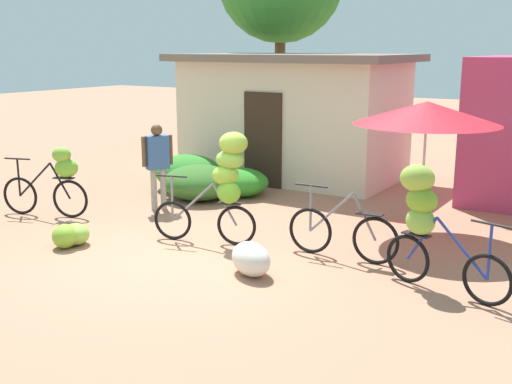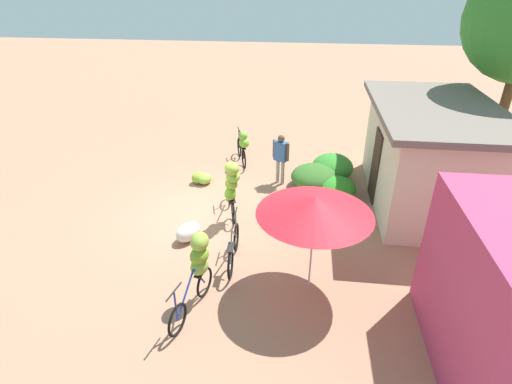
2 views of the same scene
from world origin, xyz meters
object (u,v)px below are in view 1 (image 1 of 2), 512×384
at_px(produce_sack, 251,259).
at_px(person_vendor, 158,158).
at_px(banana_pile_on_ground, 70,235).
at_px(market_umbrella, 427,113).
at_px(bicycle_leftmost, 56,177).
at_px(building_low, 294,115).
at_px(bicycle_center_loaded, 342,233).
at_px(bicycle_by_shop, 426,215).
at_px(bicycle_near_pile, 224,177).

bearing_deg(produce_sack, person_vendor, 148.45).
relative_size(banana_pile_on_ground, person_vendor, 0.50).
distance_m(market_umbrella, bicycle_leftmost, 6.30).
height_order(building_low, bicycle_center_loaded, building_low).
bearing_deg(banana_pile_on_ground, person_vendor, 97.53).
height_order(bicycle_center_loaded, person_vendor, person_vendor).
xyz_separation_m(building_low, banana_pile_on_ground, (-0.28, -6.41, -1.23)).
height_order(produce_sack, person_vendor, person_vendor).
bearing_deg(building_low, banana_pile_on_ground, -92.54).
bearing_deg(person_vendor, market_umbrella, 11.30).
bearing_deg(banana_pile_on_ground, bicycle_by_shop, 13.33).
bearing_deg(bicycle_leftmost, bicycle_near_pile, 3.85).
bearing_deg(bicycle_leftmost, market_umbrella, 21.30).
bearing_deg(banana_pile_on_ground, market_umbrella, 37.81).
bearing_deg(bicycle_near_pile, building_low, 107.65).
relative_size(bicycle_leftmost, bicycle_by_shop, 0.98).
bearing_deg(banana_pile_on_ground, bicycle_near_pile, 34.14).
height_order(bicycle_center_loaded, produce_sack, bicycle_center_loaded).
xyz_separation_m(bicycle_center_loaded, produce_sack, (-0.72, -1.24, -0.15)).
bearing_deg(bicycle_center_loaded, banana_pile_on_ground, -156.14).
distance_m(market_umbrella, banana_pile_on_ground, 5.68).
distance_m(bicycle_leftmost, produce_sack, 4.52).
relative_size(market_umbrella, banana_pile_on_ground, 2.87).
distance_m(bicycle_leftmost, bicycle_by_shop, 6.47).
bearing_deg(bicycle_near_pile, market_umbrella, 40.54).
height_order(market_umbrella, bicycle_leftmost, market_umbrella).
distance_m(market_umbrella, person_vendor, 4.78).
relative_size(market_umbrella, bicycle_by_shop, 1.36).
relative_size(bicycle_by_shop, banana_pile_on_ground, 2.11).
height_order(bicycle_near_pile, bicycle_center_loaded, bicycle_near_pile).
xyz_separation_m(building_low, market_umbrella, (3.98, -3.10, 0.53)).
height_order(bicycle_leftmost, person_vendor, person_vendor).
height_order(bicycle_leftmost, bicycle_by_shop, bicycle_by_shop).
height_order(building_low, bicycle_leftmost, building_low).
bearing_deg(produce_sack, bicycle_near_pile, 138.88).
bearing_deg(bicycle_by_shop, market_umbrella, 108.49).
relative_size(market_umbrella, person_vendor, 1.42).
relative_size(market_umbrella, bicycle_leftmost, 1.39).
distance_m(building_low, bicycle_leftmost, 5.67).
bearing_deg(banana_pile_on_ground, bicycle_center_loaded, 23.86).
bearing_deg(building_low, bicycle_near_pile, -72.35).
bearing_deg(banana_pile_on_ground, produce_sack, 7.44).
bearing_deg(bicycle_near_pile, produce_sack, -41.12).
xyz_separation_m(market_umbrella, banana_pile_on_ground, (-4.27, -3.31, -1.77)).
bearing_deg(market_umbrella, bicycle_leftmost, -158.70).
xyz_separation_m(bicycle_leftmost, bicycle_near_pile, (3.40, 0.23, 0.32)).
relative_size(bicycle_leftmost, banana_pile_on_ground, 2.06).
xyz_separation_m(bicycle_center_loaded, banana_pile_on_ground, (-3.68, -1.63, -0.20)).
xyz_separation_m(bicycle_center_loaded, bicycle_by_shop, (1.30, -0.45, 0.56)).
height_order(bicycle_by_shop, banana_pile_on_ground, bicycle_by_shop).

